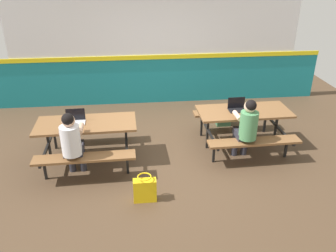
{
  "coord_description": "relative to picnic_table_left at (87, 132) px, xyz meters",
  "views": [
    {
      "loc": [
        -0.59,
        -5.48,
        3.28
      ],
      "look_at": [
        0.0,
        0.06,
        0.55
      ],
      "focal_mm": 37.05,
      "sensor_mm": 36.0,
      "label": 1
    }
  ],
  "objects": [
    {
      "name": "student_nearer",
      "position": [
        -0.16,
        -0.56,
        0.13
      ],
      "size": [
        0.37,
        0.53,
        1.21
      ],
      "color": "#2D2D38",
      "rests_on": "ground"
    },
    {
      "name": "backpack_dark",
      "position": [
        2.73,
        1.17,
        -0.36
      ],
      "size": [
        0.3,
        0.22,
        0.44
      ],
      "color": "#3F724C",
      "rests_on": "ground"
    },
    {
      "name": "laptop_dark",
      "position": [
        2.71,
        0.26,
        0.21
      ],
      "size": [
        0.32,
        0.23,
        0.22
      ],
      "color": "black",
      "rests_on": "picnic_table_right"
    },
    {
      "name": "tote_bag_bright",
      "position": [
        0.93,
        -1.25,
        -0.38
      ],
      "size": [
        0.34,
        0.21,
        0.43
      ],
      "color": "yellow",
      "rests_on": "ground"
    },
    {
      "name": "picnic_table_left",
      "position": [
        0.0,
        0.0,
        0.0
      ],
      "size": [
        1.71,
        1.58,
        0.74
      ],
      "color": "brown",
      "rests_on": "ground"
    },
    {
      "name": "accent_backdrop",
      "position": [
        1.42,
        2.67,
        0.67
      ],
      "size": [
        8.0,
        0.14,
        2.6
      ],
      "color": "teal",
      "rests_on": "ground"
    },
    {
      "name": "picnic_table_right",
      "position": [
        2.84,
        0.23,
        0.0
      ],
      "size": [
        1.71,
        1.58,
        0.74
      ],
      "color": "brown",
      "rests_on": "ground"
    },
    {
      "name": "ground_plane",
      "position": [
        1.42,
        0.05,
        -0.58
      ],
      "size": [
        10.0,
        10.0,
        0.02
      ],
      "primitive_type": "cube",
      "color": "#4C3826"
    },
    {
      "name": "laptop_silver",
      "position": [
        -0.17,
        0.03,
        0.21
      ],
      "size": [
        0.32,
        0.23,
        0.22
      ],
      "color": "silver",
      "rests_on": "picnic_table_left"
    },
    {
      "name": "student_further",
      "position": [
        2.71,
        -0.33,
        0.13
      ],
      "size": [
        0.37,
        0.53,
        1.21
      ],
      "color": "#2D2D38",
      "rests_on": "ground"
    }
  ]
}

